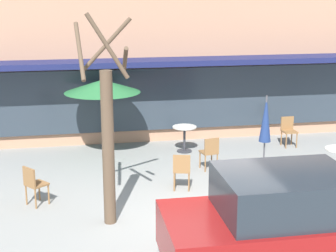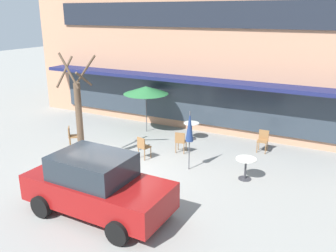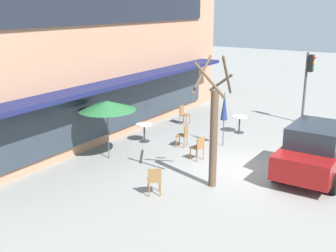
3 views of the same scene
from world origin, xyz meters
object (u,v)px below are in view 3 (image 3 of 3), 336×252
(cafe_table_near_wall, at_px, (240,122))
(cafe_chair_0, at_px, (183,113))
(cafe_table_streetside, at_px, (144,130))
(traffic_light_pole, at_px, (308,76))
(parked_sedan, at_px, (316,149))
(cafe_chair_3, at_px, (154,179))
(cafe_chair_1, at_px, (199,147))
(street_tree, at_px, (214,130))
(patio_umbrella_cream_folded, at_px, (107,106))
(patio_umbrella_green_folded, at_px, (224,107))
(cafe_chair_2, at_px, (184,134))

(cafe_table_near_wall, distance_m, cafe_chair_0, 2.85)
(cafe_table_streetside, height_order, cafe_chair_0, cafe_chair_0)
(traffic_light_pole, bearing_deg, parked_sedan, -162.06)
(cafe_chair_3, bearing_deg, parked_sedan, -40.55)
(cafe_table_near_wall, height_order, cafe_chair_1, cafe_chair_1)
(street_tree, bearing_deg, patio_umbrella_cream_folded, 87.55)
(patio_umbrella_cream_folded, relative_size, cafe_chair_3, 2.47)
(cafe_chair_0, relative_size, cafe_chair_1, 1.00)
(patio_umbrella_green_folded, height_order, cafe_chair_2, patio_umbrella_green_folded)
(cafe_chair_1, relative_size, cafe_chair_2, 1.00)
(cafe_chair_3, bearing_deg, cafe_chair_1, 5.23)
(patio_umbrella_green_folded, bearing_deg, cafe_chair_3, -177.38)
(cafe_chair_0, bearing_deg, cafe_chair_1, -143.16)
(patio_umbrella_cream_folded, distance_m, cafe_chair_1, 3.66)
(patio_umbrella_cream_folded, height_order, cafe_chair_0, patio_umbrella_cream_folded)
(cafe_table_streetside, xyz_separation_m, cafe_chair_2, (0.30, -1.72, 0.01))
(patio_umbrella_cream_folded, bearing_deg, cafe_table_near_wall, -26.62)
(cafe_chair_2, distance_m, traffic_light_pole, 7.19)
(cafe_table_near_wall, distance_m, cafe_chair_3, 7.37)
(parked_sedan, relative_size, traffic_light_pole, 1.24)
(cafe_table_near_wall, xyz_separation_m, traffic_light_pole, (3.21, -2.02, 1.78))
(cafe_chair_0, relative_size, traffic_light_pole, 0.26)
(traffic_light_pole, bearing_deg, cafe_chair_1, 165.16)
(cafe_chair_0, bearing_deg, street_tree, -142.43)
(cafe_table_streetside, bearing_deg, cafe_chair_0, -0.21)
(cafe_chair_1, distance_m, street_tree, 2.66)
(patio_umbrella_cream_folded, distance_m, cafe_chair_0, 5.74)
(cafe_chair_0, distance_m, cafe_chair_3, 7.96)
(patio_umbrella_cream_folded, bearing_deg, cafe_chair_0, 0.21)
(cafe_table_near_wall, relative_size, cafe_chair_2, 0.85)
(patio_umbrella_green_folded, height_order, cafe_chair_3, patio_umbrella_green_folded)
(patio_umbrella_cream_folded, relative_size, traffic_light_pole, 0.65)
(street_tree, bearing_deg, cafe_table_streetside, 60.32)
(cafe_chair_1, bearing_deg, cafe_chair_2, 50.53)
(cafe_table_near_wall, height_order, cafe_chair_2, cafe_chair_2)
(patio_umbrella_green_folded, xyz_separation_m, traffic_light_pole, (5.25, -1.85, 0.67))
(cafe_chair_0, xyz_separation_m, cafe_chair_2, (-2.91, -1.71, 0.00))
(cafe_chair_0, bearing_deg, cafe_chair_2, -149.59)
(cafe_table_streetside, height_order, traffic_light_pole, traffic_light_pole)
(patio_umbrella_cream_folded, height_order, cafe_chair_2, patio_umbrella_cream_folded)
(cafe_chair_1, height_order, cafe_chair_3, same)
(cafe_chair_1, relative_size, cafe_chair_3, 1.00)
(cafe_table_near_wall, height_order, cafe_chair_3, cafe_chair_3)
(cafe_chair_3, bearing_deg, cafe_table_near_wall, 3.15)
(cafe_table_near_wall, bearing_deg, parked_sedan, -127.33)
(cafe_table_near_wall, relative_size, patio_umbrella_cream_folded, 0.35)
(patio_umbrella_green_folded, relative_size, cafe_chair_3, 2.47)
(patio_umbrella_cream_folded, distance_m, parked_sedan, 7.42)
(patio_umbrella_cream_folded, bearing_deg, traffic_light_pole, -28.69)
(cafe_chair_3, distance_m, traffic_light_pole, 10.84)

